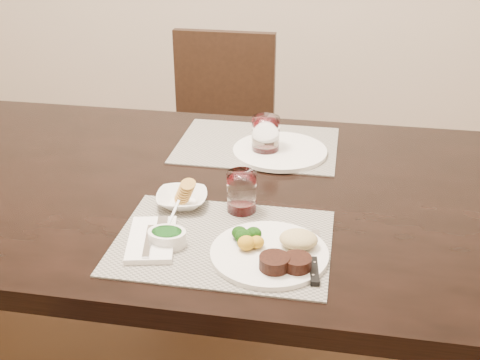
% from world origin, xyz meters
% --- Properties ---
extents(dining_table, '(2.00, 1.00, 0.75)m').
position_xyz_m(dining_table, '(0.00, 0.00, 0.67)').
color(dining_table, black).
rests_on(dining_table, ground).
extents(chair_far, '(0.42, 0.42, 0.90)m').
position_xyz_m(chair_far, '(0.00, 0.93, 0.50)').
color(chair_far, black).
rests_on(chair_far, ground).
extents(placemat_near, '(0.46, 0.34, 0.00)m').
position_xyz_m(placemat_near, '(0.26, -0.26, 0.75)').
color(placemat_near, gray).
rests_on(placemat_near, dining_table).
extents(placemat_far, '(0.46, 0.34, 0.00)m').
position_xyz_m(placemat_far, '(0.26, 0.27, 0.75)').
color(placemat_far, gray).
rests_on(placemat_far, dining_table).
extents(dinner_plate, '(0.24, 0.24, 0.04)m').
position_xyz_m(dinner_plate, '(0.38, -0.30, 0.77)').
color(dinner_plate, white).
rests_on(dinner_plate, placemat_near).
extents(napkin_fork, '(0.13, 0.19, 0.02)m').
position_xyz_m(napkin_fork, '(0.11, -0.29, 0.76)').
color(napkin_fork, white).
rests_on(napkin_fork, placemat_near).
extents(steak_knife, '(0.03, 0.21, 0.01)m').
position_xyz_m(steak_knife, '(0.46, -0.32, 0.76)').
color(steak_knife, silver).
rests_on(steak_knife, placemat_near).
extents(cracker_bowl, '(0.14, 0.14, 0.05)m').
position_xyz_m(cracker_bowl, '(0.14, -0.12, 0.77)').
color(cracker_bowl, white).
rests_on(cracker_bowl, placemat_near).
extents(sauce_ramekin, '(0.08, 0.12, 0.06)m').
position_xyz_m(sauce_ramekin, '(0.15, -0.29, 0.77)').
color(sauce_ramekin, white).
rests_on(sauce_ramekin, placemat_near).
extents(wine_glass_near, '(0.07, 0.07, 0.10)m').
position_xyz_m(wine_glass_near, '(0.28, -0.12, 0.80)').
color(wine_glass_near, white).
rests_on(wine_glass_near, placemat_near).
extents(far_plate, '(0.27, 0.27, 0.01)m').
position_xyz_m(far_plate, '(0.33, 0.22, 0.76)').
color(far_plate, white).
rests_on(far_plate, placemat_far).
extents(wine_glass_far, '(0.08, 0.08, 0.11)m').
position_xyz_m(wine_glass_far, '(0.29, 0.21, 0.80)').
color(wine_glass_far, white).
rests_on(wine_glass_far, placemat_far).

